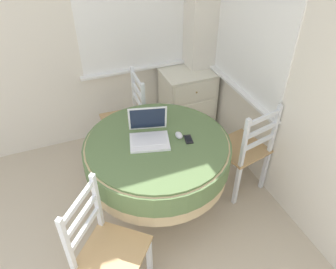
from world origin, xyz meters
TOP-DOWN VIEW (x-y plane):
  - corner_room_shell at (1.41, 1.92)m, footprint 4.65×4.84m
  - round_dining_table at (1.34, 1.69)m, footprint 1.15×1.15m
  - laptop at (1.29, 1.75)m, footprint 0.36×0.35m
  - computer_mouse at (1.51, 1.68)m, footprint 0.05×0.08m
  - cell_phone at (1.57, 1.63)m, footprint 0.07×0.11m
  - dining_chair_near_back_window at (1.30, 2.49)m, footprint 0.41×0.41m
  - dining_chair_near_right_window at (2.15, 1.66)m, footprint 0.48×0.48m
  - dining_chair_camera_near at (0.77, 1.12)m, footprint 0.57×0.57m
  - corner_cabinet at (2.07, 2.72)m, footprint 0.57×0.46m

SIDE VIEW (x-z plane):
  - corner_cabinet at x=2.07m, z-range 0.00..0.75m
  - dining_chair_near_back_window at x=1.30m, z-range -0.01..0.93m
  - dining_chair_near_right_window at x=2.15m, z-range -0.01..0.93m
  - dining_chair_camera_near at x=0.77m, z-range -0.01..0.93m
  - round_dining_table at x=1.34m, z-range 0.24..1.02m
  - cell_phone at x=1.57m, z-range 0.77..0.79m
  - computer_mouse at x=1.51m, z-range 0.77..0.82m
  - laptop at x=1.29m, z-range 0.71..0.95m
  - corner_room_shell at x=1.41m, z-range 0.00..2.55m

